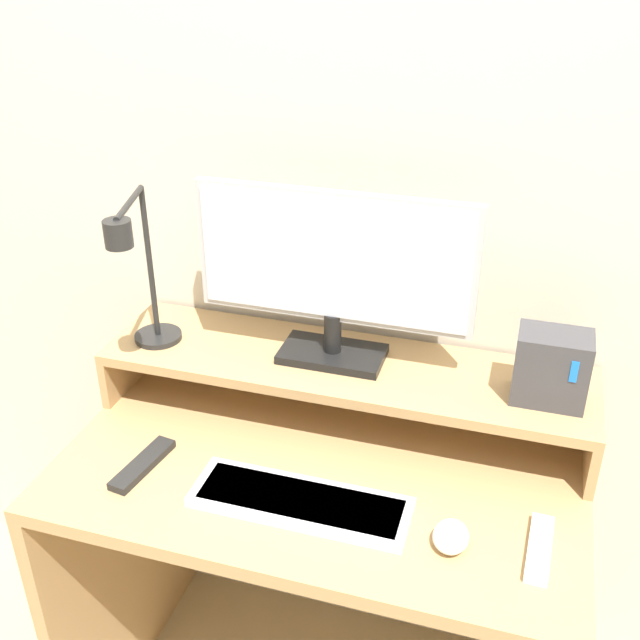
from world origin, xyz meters
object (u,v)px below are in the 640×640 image
object	(u,v)px
keyboard	(301,502)
monitor	(333,269)
router_dock	(551,367)
desk_lamp	(141,279)
remote_secondary	(539,549)
mouse	(451,536)
remote_control	(143,464)

from	to	relation	value
keyboard	monitor	bearing A→B (deg)	95.63
keyboard	router_dock	bearing A→B (deg)	34.81
desk_lamp	remote_secondary	xyz separation A→B (m)	(0.81, -0.18, -0.31)
desk_lamp	remote_secondary	size ratio (longest dim) A/B	2.24
keyboard	mouse	size ratio (longest dim) A/B	5.01
desk_lamp	router_dock	xyz separation A→B (m)	(0.80, 0.08, -0.11)
mouse	router_dock	bearing A→B (deg)	66.20
desk_lamp	router_dock	world-z (taller)	desk_lamp
keyboard	mouse	world-z (taller)	mouse
mouse	remote_secondary	distance (m)	0.15
monitor	router_dock	size ratio (longest dim) A/B	3.98
router_dock	mouse	world-z (taller)	router_dock
remote_control	remote_secondary	world-z (taller)	same
remote_control	remote_secondary	bearing A→B (deg)	-0.14
desk_lamp	remote_control	xyz separation A→B (m)	(0.07, -0.18, -0.31)
desk_lamp	router_dock	bearing A→B (deg)	5.97
router_dock	remote_secondary	size ratio (longest dim) A/B	0.91
remote_secondary	desk_lamp	bearing A→B (deg)	167.19
keyboard	remote_control	world-z (taller)	keyboard
mouse	remote_control	xyz separation A→B (m)	(-0.60, 0.03, -0.01)
desk_lamp	keyboard	distance (m)	0.54
mouse	remote_control	bearing A→B (deg)	177.35
monitor	router_dock	world-z (taller)	monitor
monitor	remote_secondary	size ratio (longest dim) A/B	3.63
desk_lamp	mouse	world-z (taller)	desk_lamp
remote_secondary	keyboard	bearing A→B (deg)	-178.42
desk_lamp	keyboard	size ratio (longest dim) A/B	0.87
remote_control	remote_secondary	size ratio (longest dim) A/B	1.08
monitor	keyboard	world-z (taller)	monitor
desk_lamp	router_dock	distance (m)	0.81
desk_lamp	mouse	size ratio (longest dim) A/B	4.35
router_dock	remote_secondary	xyz separation A→B (m)	(0.02, -0.27, -0.20)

